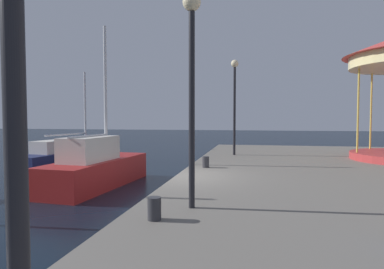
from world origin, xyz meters
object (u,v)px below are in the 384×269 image
object	(u,v)px
sailboat_navy	(69,155)
bollard_north	(154,209)
lamp_post_mid_promenade	(192,61)
lamp_post_far_end	(235,91)
sailboat_red	(96,168)
bollard_center	(206,162)

from	to	relation	value
sailboat_navy	bollard_north	world-z (taller)	sailboat_navy
lamp_post_mid_promenade	bollard_north	distance (m)	2.87
bollard_north	lamp_post_mid_promenade	bearing A→B (deg)	61.34
lamp_post_far_end	bollard_north	xyz separation A→B (m)	(-0.73, -10.64, -2.89)
sailboat_red	bollard_north	xyz separation A→B (m)	(4.11, -5.96, 0.27)
lamp_post_far_end	bollard_north	world-z (taller)	lamp_post_far_end
sailboat_navy	sailboat_red	distance (m)	6.91
sailboat_red	lamp_post_mid_promenade	distance (m)	7.45
sailboat_red	bollard_north	world-z (taller)	sailboat_red
bollard_center	bollard_north	xyz separation A→B (m)	(0.02, -6.30, 0.00)
lamp_post_far_end	bollard_center	xyz separation A→B (m)	(-0.75, -4.34, -2.89)
lamp_post_mid_promenade	lamp_post_far_end	xyz separation A→B (m)	(0.23, 9.74, 0.20)
sailboat_navy	lamp_post_mid_promenade	distance (m)	14.09
lamp_post_mid_promenade	bollard_center	world-z (taller)	lamp_post_mid_promenade
sailboat_red	lamp_post_far_end	size ratio (longest dim) A/B	1.35
sailboat_red	bollard_center	size ratio (longest dim) A/B	15.33
sailboat_navy	sailboat_red	xyz separation A→B (m)	(4.31, -5.40, 0.18)
sailboat_navy	bollard_center	distance (m)	9.81
bollard_north	bollard_center	bearing A→B (deg)	90.19
lamp_post_mid_promenade	bollard_center	distance (m)	6.04
sailboat_navy	bollard_north	size ratio (longest dim) A/B	18.38
sailboat_navy	sailboat_red	bearing A→B (deg)	-51.41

